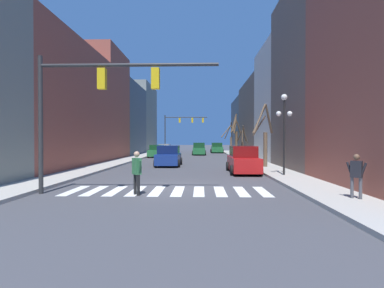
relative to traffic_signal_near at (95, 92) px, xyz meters
name	(u,v)px	position (x,y,z in m)	size (l,w,h in m)	color
ground_plane	(169,188)	(2.87, 1.52, -4.11)	(240.00, 240.00, 0.00)	#424247
sidewalk_left	(29,186)	(-3.61, 1.52, -4.04)	(2.25, 90.00, 0.15)	#ADA89E
sidewalk_right	(313,187)	(9.34, 1.52, -4.04)	(2.25, 90.00, 0.15)	#ADA89E
building_row_left	(97,109)	(-7.73, 22.36, 1.62)	(6.00, 53.62, 12.96)	gray
building_row_right	(284,110)	(13.47, 21.32, 1.40)	(6.00, 53.81, 13.22)	#934C3D
crosswalk_stripes	(168,191)	(2.87, 0.76, -4.11)	(8.55, 2.60, 0.01)	white
traffic_signal_near	(95,92)	(0.00, 0.00, 0.00)	(7.33, 0.28, 5.61)	#2D2D2D
traffic_signal_far	(180,124)	(0.58, 42.30, 0.91)	(7.75, 0.28, 6.72)	#2D2D2D
street_lamp_right_corner	(284,118)	(9.16, 5.64, -0.64)	(0.95, 0.36, 4.72)	black
car_parked_left_mid	(165,149)	(-1.34, 34.34, -3.37)	(2.05, 4.65, 1.57)	white
car_parked_left_near	(199,149)	(4.03, 32.19, -3.28)	(2.02, 4.88, 1.80)	#236B38
car_driving_away_lane	(169,156)	(1.58, 13.22, -3.31)	(2.10, 4.30, 1.73)	navy
car_driving_toward_lane	(157,151)	(-1.38, 26.41, -3.37)	(1.96, 4.85, 1.57)	#236B38
car_at_intersection	(243,160)	(7.10, 7.96, -3.28)	(1.98, 4.64, 1.80)	red
car_parked_right_far	(217,148)	(7.03, 39.38, -3.31)	(2.13, 4.68, 1.74)	#236B38
pedestrian_crossing_street	(356,172)	(9.71, -1.44, -3.05)	(0.56, 0.50, 1.55)	#4C4C51
pedestrian_near_right_corner	(137,169)	(1.74, -0.19, -3.08)	(0.53, 0.64, 1.74)	black
street_tree_left_far	(236,136)	(9.25, 30.42, -1.32)	(1.60, 1.71, 5.76)	brown
street_tree_left_mid	(265,136)	(9.20, 11.17, -1.63)	(1.91, 2.04, 4.85)	brown
street_tree_left_near	(230,138)	(9.00, 36.04, -1.60)	(2.51, 3.16, 4.96)	brown
street_tree_right_far	(243,143)	(9.00, 21.73, -2.22)	(1.23, 2.25, 3.72)	#473828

